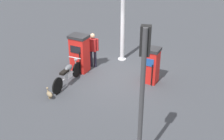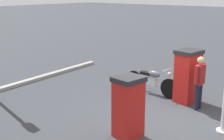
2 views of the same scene
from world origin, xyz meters
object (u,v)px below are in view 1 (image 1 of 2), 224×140
(roadside_traffic_light, at_px, (143,78))
(fuel_pump_near, at_px, (80,53))
(canopy_support_pole, at_px, (123,21))
(fuel_pump_far, at_px, (151,65))
(motorcycle_near_pump, at_px, (68,74))
(wandering_duck, at_px, (49,94))
(attendant_person, at_px, (93,48))

(roadside_traffic_light, bearing_deg, fuel_pump_near, -140.43)
(canopy_support_pole, bearing_deg, fuel_pump_far, 44.87)
(motorcycle_near_pump, bearing_deg, roadside_traffic_light, 48.47)
(wandering_duck, xyz_separation_m, roadside_traffic_light, (2.18, 4.04, 2.51))
(wandering_duck, height_order, roadside_traffic_light, roadside_traffic_light)
(fuel_pump_far, bearing_deg, motorcycle_near_pump, -67.63)
(fuel_pump_far, distance_m, canopy_support_pole, 2.77)
(roadside_traffic_light, bearing_deg, attendant_person, -146.55)
(roadside_traffic_light, bearing_deg, motorcycle_near_pump, -131.53)
(fuel_pump_far, xyz_separation_m, canopy_support_pole, (-1.78, -1.77, 1.17))
(fuel_pump_near, xyz_separation_m, attendant_person, (-0.58, 0.40, 0.07))
(attendant_person, xyz_separation_m, roadside_traffic_light, (5.31, 3.51, 1.79))
(fuel_pump_near, bearing_deg, fuel_pump_far, 89.99)
(fuel_pump_far, height_order, canopy_support_pole, canopy_support_pole)
(motorcycle_near_pump, distance_m, canopy_support_pole, 3.69)
(fuel_pump_near, distance_m, wandering_duck, 2.64)
(fuel_pump_far, xyz_separation_m, wandering_duck, (2.55, -3.35, -0.57))
(attendant_person, xyz_separation_m, canopy_support_pole, (-1.20, 1.04, 1.01))
(motorcycle_near_pump, bearing_deg, canopy_support_pole, 155.51)
(attendant_person, bearing_deg, roadside_traffic_light, 33.45)
(motorcycle_near_pump, xyz_separation_m, attendant_person, (-1.88, 0.36, 0.45))
(motorcycle_near_pump, bearing_deg, fuel_pump_near, -178.12)
(motorcycle_near_pump, height_order, roadside_traffic_light, roadside_traffic_light)
(fuel_pump_near, height_order, wandering_duck, fuel_pump_near)
(wandering_duck, bearing_deg, canopy_support_pole, 159.96)
(fuel_pump_near, height_order, canopy_support_pole, canopy_support_pole)
(roadside_traffic_light, relative_size, canopy_support_pole, 0.99)
(roadside_traffic_light, bearing_deg, wandering_duck, -118.28)
(fuel_pump_far, distance_m, motorcycle_near_pump, 3.44)
(attendant_person, relative_size, roadside_traffic_light, 0.41)
(fuel_pump_far, height_order, wandering_duck, fuel_pump_far)
(canopy_support_pole, bearing_deg, motorcycle_near_pump, -24.49)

